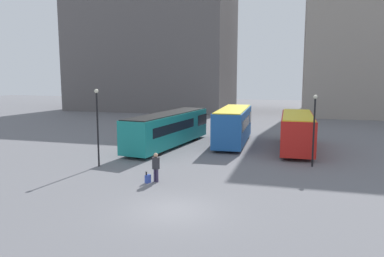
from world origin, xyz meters
name	(u,v)px	position (x,y,z in m)	size (l,w,h in m)	color
ground_plane	(174,210)	(0.00, 0.00, 0.00)	(160.00, 160.00, 0.00)	slate
building_block_left	(154,46)	(-20.25, 49.29, 11.47)	(28.03, 17.31, 22.94)	#5B5656
bus_0	(169,128)	(-5.50, 15.06, 1.63)	(4.13, 12.37, 2.99)	#19847F
bus_1	(233,125)	(-0.17, 17.84, 1.77)	(2.85, 9.60, 3.28)	#1E56A3
bus_2	(297,130)	(5.51, 16.51, 1.66)	(2.82, 9.67, 3.06)	red
traveler	(156,165)	(-2.53, 4.22, 1.05)	(0.58, 0.58, 1.76)	#382D4C
suitcase	(148,179)	(-2.92, 3.88, 0.25)	(0.31, 0.39, 0.71)	#334CB2
lamp_post_0	(97,121)	(-7.74, 6.66, 3.19)	(0.28, 0.28, 5.40)	black
lamp_post_1	(314,124)	(6.61, 10.63, 2.99)	(0.28, 0.28, 5.00)	black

